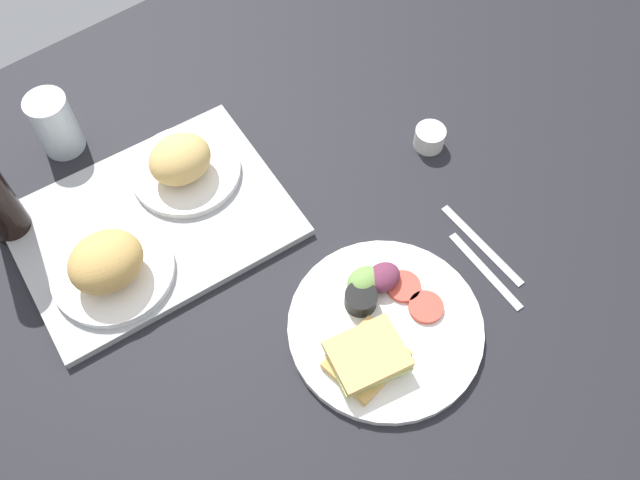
{
  "coord_description": "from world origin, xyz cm",
  "views": [
    {
      "loc": [
        -32.74,
        -43.03,
        102.5
      ],
      "look_at": [
        2.0,
        3.0,
        4.0
      ],
      "focal_mm": 39.05,
      "sensor_mm": 36.0,
      "label": 1
    }
  ],
  "objects": [
    {
      "name": "fork",
      "position": [
        21.73,
        -16.51,
        0.25
      ],
      "size": [
        2.05,
        17.04,
        0.5
      ],
      "primitive_type": "cube",
      "rotation": [
        0.0,
        0.0,
        1.53
      ],
      "color": "#B7B7BC",
      "rests_on": "ground_plane"
    },
    {
      "name": "ground_plane",
      "position": [
        0.0,
        0.0,
        -1.5
      ],
      "size": [
        190.0,
        150.0,
        3.0
      ],
      "primitive_type": "cube",
      "color": "black"
    },
    {
      "name": "espresso_cup",
      "position": [
        31.88,
        9.2,
        2.0
      ],
      "size": [
        5.6,
        5.6,
        4.0
      ],
      "primitive_type": "cylinder",
      "color": "silver",
      "rests_on": "ground_plane"
    },
    {
      "name": "bread_plate_near",
      "position": [
        -28.06,
        18.92,
        5.41
      ],
      "size": [
        20.08,
        20.08,
        9.63
      ],
      "color": "white",
      "rests_on": "serving_tray"
    },
    {
      "name": "drinking_glass",
      "position": [
        -22.03,
        49.64,
        6.05
      ],
      "size": [
        7.51,
        7.51,
        12.1
      ],
      "primitive_type": "cylinder",
      "color": "silver",
      "rests_on": "ground_plane"
    },
    {
      "name": "bread_plate_far",
      "position": [
        -8.22,
        29.22,
        4.98
      ],
      "size": [
        19.42,
        19.42,
        8.93
      ],
      "color": "white",
      "rests_on": "serving_tray"
    },
    {
      "name": "knife",
      "position": [
        24.73,
        -12.51,
        0.25
      ],
      "size": [
        1.5,
        19.01,
        0.5
      ],
      "primitive_type": "cube",
      "rotation": [
        0.0,
        0.0,
        1.57
      ],
      "color": "#B7B7BC",
      "rests_on": "ground_plane"
    },
    {
      "name": "plate_with_salad",
      "position": [
        1.09,
        -14.11,
        1.61
      ],
      "size": [
        30.93,
        30.93,
        5.4
      ],
      "color": "white",
      "rests_on": "ground_plane"
    },
    {
      "name": "serving_tray",
      "position": [
        -17.81,
        24.52,
        0.8
      ],
      "size": [
        47.42,
        36.39,
        1.6
      ],
      "primitive_type": "cube",
      "rotation": [
        0.0,
        0.0,
        -0.08
      ],
      "color": "#9EA0A3",
      "rests_on": "ground_plane"
    }
  ]
}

